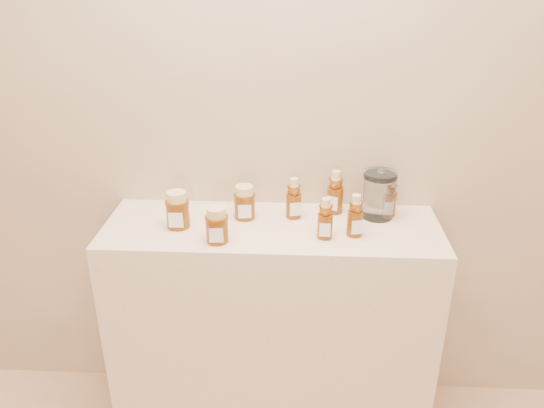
# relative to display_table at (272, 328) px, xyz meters

# --- Properties ---
(wall_back) EXTENTS (3.50, 0.02, 2.70)m
(wall_back) POSITION_rel_display_table_xyz_m (0.00, 0.20, 0.90)
(wall_back) COLOR tan
(wall_back) RESTS_ON ground
(display_table) EXTENTS (1.20, 0.40, 0.90)m
(display_table) POSITION_rel_display_table_xyz_m (0.00, 0.00, 0.00)
(display_table) COLOR beige
(display_table) RESTS_ON ground
(bear_bottle_back_left) EXTENTS (0.07, 0.07, 0.17)m
(bear_bottle_back_left) POSITION_rel_display_table_xyz_m (0.07, 0.08, 0.54)
(bear_bottle_back_left) COLOR #5D2A07
(bear_bottle_back_left) RESTS_ON display_table
(bear_bottle_back_mid) EXTENTS (0.08, 0.08, 0.19)m
(bear_bottle_back_mid) POSITION_rel_display_table_xyz_m (0.23, 0.13, 0.54)
(bear_bottle_back_mid) COLOR #5D2A07
(bear_bottle_back_mid) RESTS_ON display_table
(bear_bottle_back_right) EXTENTS (0.07, 0.07, 0.17)m
(bear_bottle_back_right) POSITION_rel_display_table_xyz_m (0.42, 0.11, 0.53)
(bear_bottle_back_right) COLOR #5D2A07
(bear_bottle_back_right) RESTS_ON display_table
(bear_bottle_front_left) EXTENTS (0.06, 0.06, 0.16)m
(bear_bottle_front_left) POSITION_rel_display_table_xyz_m (0.18, -0.07, 0.53)
(bear_bottle_front_left) COLOR #5D2A07
(bear_bottle_front_left) RESTS_ON display_table
(bear_bottle_front_right) EXTENTS (0.07, 0.07, 0.17)m
(bear_bottle_front_right) POSITION_rel_display_table_xyz_m (0.29, -0.05, 0.53)
(bear_bottle_front_right) COLOR #5D2A07
(bear_bottle_front_right) RESTS_ON display_table
(honey_jar_left) EXTENTS (0.09, 0.09, 0.13)m
(honey_jar_left) POSITION_rel_display_table_xyz_m (-0.33, -0.02, 0.52)
(honey_jar_left) COLOR #5D2A07
(honey_jar_left) RESTS_ON display_table
(honey_jar_back) EXTENTS (0.09, 0.09, 0.12)m
(honey_jar_back) POSITION_rel_display_table_xyz_m (-0.10, 0.06, 0.51)
(honey_jar_back) COLOR #5D2A07
(honey_jar_back) RESTS_ON display_table
(honey_jar_front) EXTENTS (0.08, 0.08, 0.12)m
(honey_jar_front) POSITION_rel_display_table_xyz_m (-0.18, -0.12, 0.51)
(honey_jar_front) COLOR #5D2A07
(honey_jar_front) RESTS_ON display_table
(glass_canister) EXTENTS (0.16, 0.16, 0.19)m
(glass_canister) POSITION_rel_display_table_xyz_m (0.38, 0.10, 0.54)
(glass_canister) COLOR white
(glass_canister) RESTS_ON display_table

